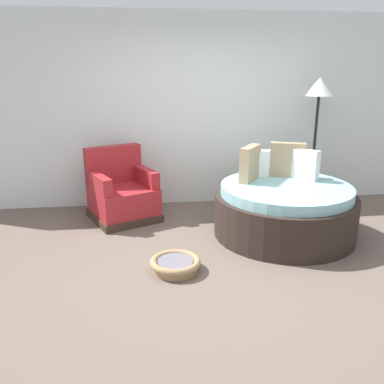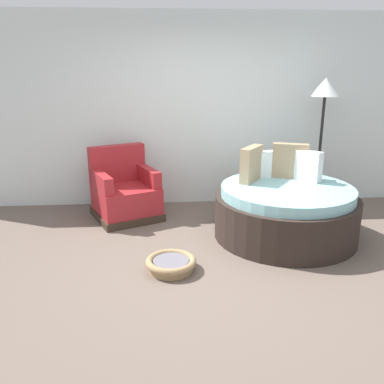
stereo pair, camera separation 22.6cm
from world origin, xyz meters
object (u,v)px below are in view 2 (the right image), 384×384
red_armchair (125,193)px  pet_basket (171,264)px  round_daybed (285,210)px  floor_lamp (324,100)px

red_armchair → pet_basket: 1.72m
red_armchair → pet_basket: red_armchair is taller
round_daybed → floor_lamp: floor_lamp is taller
red_armchair → round_daybed: bearing=-22.2°
red_armchair → floor_lamp: 2.98m
floor_lamp → round_daybed: bearing=-127.0°
round_daybed → floor_lamp: size_ratio=0.92×
red_armchair → pet_basket: size_ratio=2.07×
pet_basket → round_daybed: bearing=29.7°
round_daybed → pet_basket: bearing=-150.3°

